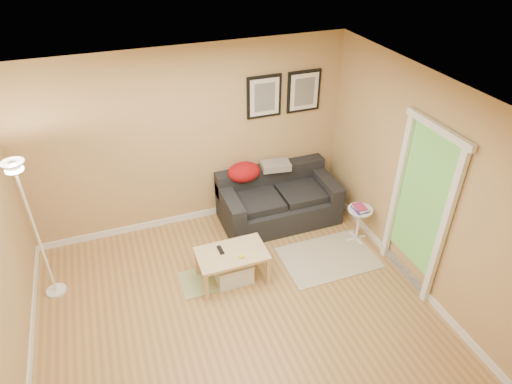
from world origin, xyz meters
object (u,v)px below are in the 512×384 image
coffee_table (232,266)px  storage_bin (233,271)px  side_table (358,224)px  floor_lamp (38,236)px  book_stack (360,208)px  sofa (279,198)px

coffee_table → storage_bin: bearing=-75.3°
side_table → floor_lamp: size_ratio=0.28×
book_stack → floor_lamp: (-4.00, 0.40, 0.32)m
side_table → book_stack: 0.30m
book_stack → floor_lamp: bearing=-165.6°
side_table → book_stack: bearing=-142.3°
storage_bin → floor_lamp: (-2.13, 0.56, 0.73)m
side_table → book_stack: book_stack is taller
coffee_table → floor_lamp: 2.29m
book_stack → floor_lamp: floor_lamp is taller
sofa → side_table: size_ratio=3.24×
storage_bin → floor_lamp: floor_lamp is taller
sofa → book_stack: (0.84, -0.84, 0.18)m
sofa → storage_bin: bearing=-135.8°
sofa → storage_bin: size_ratio=3.67×
coffee_table → storage_bin: size_ratio=1.86×
storage_bin → side_table: side_table is taller
sofa → storage_bin: sofa is taller
sofa → side_table: bearing=-43.7°
sofa → coffee_table: 1.43m
storage_bin → side_table: 1.90m
sofa → storage_bin: 1.45m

